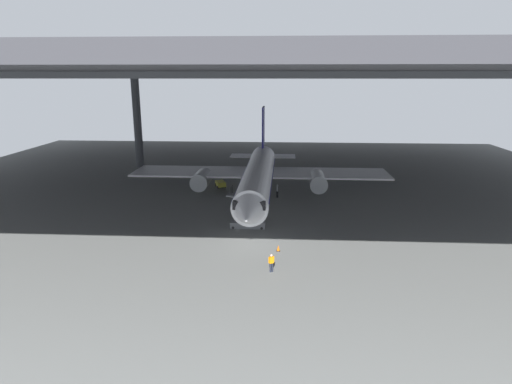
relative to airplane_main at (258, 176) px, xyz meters
The scene contains 8 objects.
ground_plane 3.52m from the airplane_main, 139.50° to the right, with size 110.00×110.00×0.00m, color slate.
hangar_structure 19.33m from the airplane_main, 91.84° to the left, with size 121.00×99.00×18.02m.
airplane_main is the anchor object (origin of this frame).
boarding_stairs 10.73m from the airplane_main, 93.80° to the right, with size 4.25×1.54×4.70m.
crew_worker_near_nose 22.01m from the airplane_main, 84.05° to the right, with size 0.50×0.36×1.64m.
crew_worker_by_stairs 7.97m from the airplane_main, 88.38° to the right, with size 0.37×0.49×1.58m.
traffic_cone_orange 17.58m from the airplane_main, 80.59° to the right, with size 0.36×0.36×0.60m.
baggage_tug 10.18m from the airplane_main, 129.13° to the left, with size 1.93×2.49×0.90m.
Camera 1 is at (3.34, -55.96, 16.31)m, focal length 30.64 mm.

